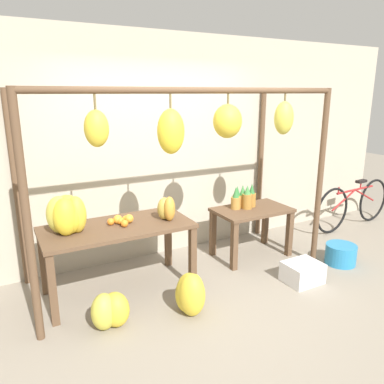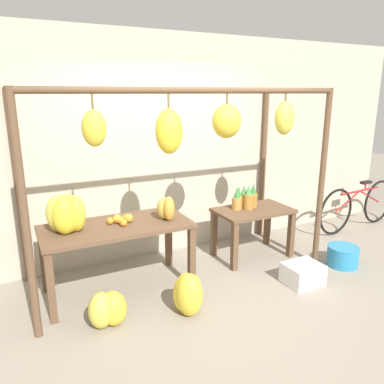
{
  "view_description": "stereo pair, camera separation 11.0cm",
  "coord_description": "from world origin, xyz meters",
  "px_view_note": "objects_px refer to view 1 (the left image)",
  "views": [
    {
      "loc": [
        -1.8,
        -2.84,
        2.09
      ],
      "look_at": [
        0.13,
        0.76,
        1.0
      ],
      "focal_mm": 35.0,
      "sensor_mm": 36.0,
      "label": 1
    },
    {
      "loc": [
        -1.71,
        -2.89,
        2.09
      ],
      "look_at": [
        0.13,
        0.76,
        1.0
      ],
      "focal_mm": 35.0,
      "sensor_mm": 36.0,
      "label": 2
    }
  ],
  "objects_px": {
    "banana_pile_ground_left": "(110,310)",
    "parked_bicycle": "(354,204)",
    "orange_pile": "(122,220)",
    "banana_pile_on_table": "(67,215)",
    "fruit_crate_white": "(302,272)",
    "papaya_pile": "(167,209)",
    "pineapple_cluster": "(243,198)",
    "blue_bucket": "(341,254)",
    "banana_pile_ground_right": "(190,293)"
  },
  "relations": [
    {
      "from": "banana_pile_on_table",
      "to": "papaya_pile",
      "type": "distance_m",
      "value": 1.02
    },
    {
      "from": "blue_bucket",
      "to": "parked_bicycle",
      "type": "distance_m",
      "value": 1.53
    },
    {
      "from": "banana_pile_ground_left",
      "to": "parked_bicycle",
      "type": "distance_m",
      "value": 4.25
    },
    {
      "from": "papaya_pile",
      "to": "blue_bucket",
      "type": "bearing_deg",
      "value": -15.58
    },
    {
      "from": "blue_bucket",
      "to": "papaya_pile",
      "type": "relative_size",
      "value": 1.39
    },
    {
      "from": "fruit_crate_white",
      "to": "blue_bucket",
      "type": "xyz_separation_m",
      "value": [
        0.77,
        0.13,
        0.01
      ]
    },
    {
      "from": "fruit_crate_white",
      "to": "papaya_pile",
      "type": "bearing_deg",
      "value": 152.06
    },
    {
      "from": "banana_pile_ground_right",
      "to": "parked_bicycle",
      "type": "relative_size",
      "value": 0.25
    },
    {
      "from": "banana_pile_on_table",
      "to": "parked_bicycle",
      "type": "distance_m",
      "value": 4.42
    },
    {
      "from": "fruit_crate_white",
      "to": "orange_pile",
      "type": "bearing_deg",
      "value": 155.68
    },
    {
      "from": "banana_pile_ground_left",
      "to": "parked_bicycle",
      "type": "bearing_deg",
      "value": 10.6
    },
    {
      "from": "orange_pile",
      "to": "pineapple_cluster",
      "type": "distance_m",
      "value": 1.66
    },
    {
      "from": "orange_pile",
      "to": "banana_pile_ground_right",
      "type": "height_order",
      "value": "orange_pile"
    },
    {
      "from": "banana_pile_ground_right",
      "to": "fruit_crate_white",
      "type": "height_order",
      "value": "banana_pile_ground_right"
    },
    {
      "from": "banana_pile_ground_left",
      "to": "parked_bicycle",
      "type": "xyz_separation_m",
      "value": [
        4.18,
        0.78,
        0.2
      ]
    },
    {
      "from": "pineapple_cluster",
      "to": "banana_pile_ground_left",
      "type": "bearing_deg",
      "value": -159.24
    },
    {
      "from": "banana_pile_on_table",
      "to": "papaya_pile",
      "type": "height_order",
      "value": "banana_pile_on_table"
    },
    {
      "from": "orange_pile",
      "to": "banana_pile_on_table",
      "type": "bearing_deg",
      "value": 179.81
    },
    {
      "from": "orange_pile",
      "to": "parked_bicycle",
      "type": "relative_size",
      "value": 0.16
    },
    {
      "from": "pineapple_cluster",
      "to": "fruit_crate_white",
      "type": "relative_size",
      "value": 0.88
    },
    {
      "from": "pineapple_cluster",
      "to": "papaya_pile",
      "type": "height_order",
      "value": "papaya_pile"
    },
    {
      "from": "banana_pile_ground_right",
      "to": "fruit_crate_white",
      "type": "bearing_deg",
      "value": -2.63
    },
    {
      "from": "pineapple_cluster",
      "to": "papaya_pile",
      "type": "distance_m",
      "value": 1.21
    },
    {
      "from": "blue_bucket",
      "to": "papaya_pile",
      "type": "height_order",
      "value": "papaya_pile"
    },
    {
      "from": "pineapple_cluster",
      "to": "parked_bicycle",
      "type": "distance_m",
      "value": 2.21
    },
    {
      "from": "banana_pile_ground_right",
      "to": "parked_bicycle",
      "type": "height_order",
      "value": "parked_bicycle"
    },
    {
      "from": "orange_pile",
      "to": "fruit_crate_white",
      "type": "height_order",
      "value": "orange_pile"
    },
    {
      "from": "blue_bucket",
      "to": "parked_bicycle",
      "type": "xyz_separation_m",
      "value": [
        1.25,
        0.85,
        0.25
      ]
    },
    {
      "from": "banana_pile_ground_left",
      "to": "papaya_pile",
      "type": "bearing_deg",
      "value": 32.35
    },
    {
      "from": "orange_pile",
      "to": "banana_pile_ground_left",
      "type": "bearing_deg",
      "value": -119.04
    },
    {
      "from": "blue_bucket",
      "to": "pineapple_cluster",
      "type": "bearing_deg",
      "value": 138.22
    },
    {
      "from": "blue_bucket",
      "to": "papaya_pile",
      "type": "distance_m",
      "value": 2.32
    },
    {
      "from": "banana_pile_ground_right",
      "to": "orange_pile",
      "type": "bearing_deg",
      "value": 118.52
    },
    {
      "from": "banana_pile_ground_right",
      "to": "parked_bicycle",
      "type": "distance_m",
      "value": 3.54
    },
    {
      "from": "fruit_crate_white",
      "to": "banana_pile_on_table",
      "type": "bearing_deg",
      "value": 160.81
    },
    {
      "from": "banana_pile_ground_left",
      "to": "papaya_pile",
      "type": "distance_m",
      "value": 1.2
    },
    {
      "from": "parked_bicycle",
      "to": "banana_pile_on_table",
      "type": "bearing_deg",
      "value": -177.96
    },
    {
      "from": "pineapple_cluster",
      "to": "papaya_pile",
      "type": "xyz_separation_m",
      "value": [
        -1.18,
        -0.24,
        0.11
      ]
    },
    {
      "from": "banana_pile_on_table",
      "to": "banana_pile_ground_right",
      "type": "bearing_deg",
      "value": -38.34
    },
    {
      "from": "pineapple_cluster",
      "to": "blue_bucket",
      "type": "xyz_separation_m",
      "value": [
        0.93,
        -0.83,
        -0.64
      ]
    },
    {
      "from": "pineapple_cluster",
      "to": "banana_pile_ground_left",
      "type": "relative_size",
      "value": 0.8
    },
    {
      "from": "pineapple_cluster",
      "to": "banana_pile_ground_right",
      "type": "relative_size",
      "value": 0.82
    },
    {
      "from": "blue_bucket",
      "to": "orange_pile",
      "type": "bearing_deg",
      "value": 164.92
    },
    {
      "from": "orange_pile",
      "to": "fruit_crate_white",
      "type": "bearing_deg",
      "value": -24.32
    },
    {
      "from": "banana_pile_on_table",
      "to": "fruit_crate_white",
      "type": "relative_size",
      "value": 1.07
    },
    {
      "from": "fruit_crate_white",
      "to": "parked_bicycle",
      "type": "height_order",
      "value": "parked_bicycle"
    },
    {
      "from": "orange_pile",
      "to": "banana_pile_ground_left",
      "type": "relative_size",
      "value": 0.62
    },
    {
      "from": "pineapple_cluster",
      "to": "banana_pile_ground_left",
      "type": "distance_m",
      "value": 2.22
    },
    {
      "from": "fruit_crate_white",
      "to": "papaya_pile",
      "type": "xyz_separation_m",
      "value": [
        -1.35,
        0.71,
        0.76
      ]
    },
    {
      "from": "fruit_crate_white",
      "to": "blue_bucket",
      "type": "distance_m",
      "value": 0.78
    }
  ]
}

